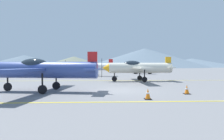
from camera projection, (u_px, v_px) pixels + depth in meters
ground_plane at (119, 90)px, 14.13m from camera, size 400.00×400.00×0.00m
apron_line_near at (126, 102)px, 9.78m from camera, size 80.00×0.16×0.01m
apron_line_far at (113, 81)px, 22.74m from camera, size 80.00×0.16×0.01m
airplane_near at (43, 69)px, 13.54m from camera, size 8.02×9.19×2.75m
airplane_mid at (137, 67)px, 21.80m from camera, size 7.94×9.16×2.75m
airplane_far at (89, 67)px, 31.47m from camera, size 8.03×9.18×2.75m
car_sedan at (143, 70)px, 39.03m from camera, size 4.65×3.14×1.62m
traffic_cone_front at (148, 94)px, 10.52m from camera, size 0.36×0.36×0.59m
traffic_cone_side at (187, 90)px, 12.40m from camera, size 0.36×0.36×0.59m
hill_left at (25, 61)px, 169.97m from camera, size 70.48×70.48×10.00m
hill_centerleft at (74, 62)px, 144.36m from camera, size 51.42×51.42×7.85m
hill_centerright at (145, 58)px, 137.05m from camera, size 85.80×85.80×13.19m
hill_right at (192, 63)px, 146.63m from camera, size 65.52×65.52×6.41m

